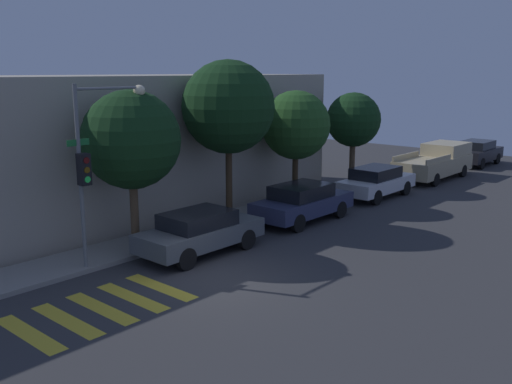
# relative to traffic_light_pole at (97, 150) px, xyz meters

# --- Properties ---
(ground_plane) EXTENTS (60.00, 60.00, 0.00)m
(ground_plane) POSITION_rel_traffic_light_pole_xyz_m (1.47, -3.37, -3.53)
(ground_plane) COLOR #333335
(sidewalk) EXTENTS (26.00, 1.98, 0.14)m
(sidewalk) POSITION_rel_traffic_light_pole_xyz_m (1.47, 0.82, -3.46)
(sidewalk) COLOR gray
(sidewalk) RESTS_ON ground
(building_row) EXTENTS (26.00, 6.00, 5.58)m
(building_row) POSITION_rel_traffic_light_pole_xyz_m (1.47, 5.21, -0.74)
(building_row) COLOR #A89E8E
(building_row) RESTS_ON ground
(crosswalk) EXTENTS (4.20, 2.60, 0.00)m
(crosswalk) POSITION_rel_traffic_light_pole_xyz_m (-1.79, -2.57, -3.53)
(crosswalk) COLOR gold
(crosswalk) RESTS_ON ground
(traffic_light_pole) EXTENTS (2.71, 0.56, 5.41)m
(traffic_light_pole) POSITION_rel_traffic_light_pole_xyz_m (0.00, 0.00, 0.00)
(traffic_light_pole) COLOR slate
(traffic_light_pole) RESTS_ON ground
(sedan_near_corner) EXTENTS (4.26, 1.78, 1.41)m
(sedan_near_corner) POSITION_rel_traffic_light_pole_xyz_m (2.78, -1.27, -2.78)
(sedan_near_corner) COLOR #4C5156
(sedan_near_corner) RESTS_ON ground
(sedan_middle) EXTENTS (4.46, 1.85, 1.47)m
(sedan_middle) POSITION_rel_traffic_light_pole_xyz_m (8.21, -1.27, -2.75)
(sedan_middle) COLOR #2D3351
(sedan_middle) RESTS_ON ground
(sedan_far_end) EXTENTS (4.38, 1.78, 1.43)m
(sedan_far_end) POSITION_rel_traffic_light_pole_xyz_m (13.86, -1.27, -2.77)
(sedan_far_end) COLOR silver
(sedan_far_end) RESTS_ON ground
(pickup_truck) EXTENTS (5.72, 2.10, 1.83)m
(pickup_truck) POSITION_rel_traffic_light_pole_xyz_m (20.27, -1.27, -2.60)
(pickup_truck) COLOR tan
(pickup_truck) RESTS_ON ground
(sedan_tail_of_row) EXTENTS (4.26, 1.81, 1.53)m
(sedan_tail_of_row) POSITION_rel_traffic_light_pole_xyz_m (26.15, -1.27, -2.72)
(sedan_tail_of_row) COLOR black
(sedan_tail_of_row) RESTS_ON ground
(tree_near_corner) EXTENTS (3.14, 3.14, 5.21)m
(tree_near_corner) POSITION_rel_traffic_light_pole_xyz_m (1.66, 0.60, 0.10)
(tree_near_corner) COLOR brown
(tree_near_corner) RESTS_ON ground
(tree_midblock) EXTENTS (3.45, 3.45, 6.18)m
(tree_midblock) POSITION_rel_traffic_light_pole_xyz_m (6.06, 0.60, 0.91)
(tree_midblock) COLOR #42301E
(tree_midblock) RESTS_ON ground
(tree_far_end) EXTENTS (2.93, 2.93, 4.97)m
(tree_far_end) POSITION_rel_traffic_light_pole_xyz_m (10.16, 0.60, -0.04)
(tree_far_end) COLOR #42301E
(tree_far_end) RESTS_ON ground
(tree_behind_truck) EXTENTS (2.63, 2.63, 4.75)m
(tree_behind_truck) POSITION_rel_traffic_light_pole_xyz_m (14.73, 0.60, -0.12)
(tree_behind_truck) COLOR brown
(tree_behind_truck) RESTS_ON ground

